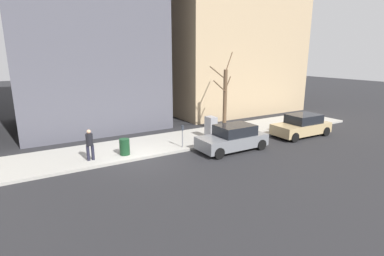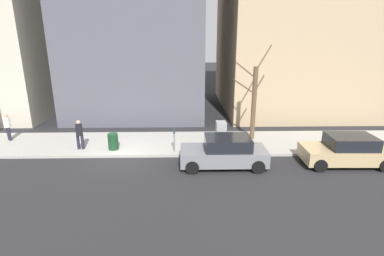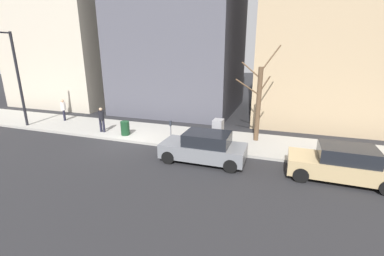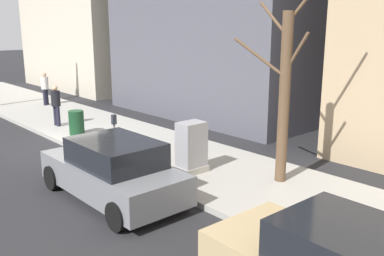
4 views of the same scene
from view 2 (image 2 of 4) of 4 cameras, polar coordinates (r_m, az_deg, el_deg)
name	(u,v)px [view 2 (image 2 of 4)]	position (r m, az deg, el deg)	size (l,w,h in m)	color
ground_plane	(121,158)	(16.43, -13.44, -5.54)	(120.00, 120.00, 0.00)	#232326
sidewalk	(127,144)	(18.23, -12.19, -2.91)	(4.00, 36.00, 0.15)	#9E9B93
parked_car_tan	(346,151)	(16.78, 27.35, -3.88)	(2.00, 4.24, 1.52)	tan
parked_car_grey	(224,152)	(14.83, 6.18, -4.59)	(1.93, 4.20, 1.52)	slate
parking_meter	(174,137)	(16.15, -3.40, -1.77)	(0.14, 0.10, 1.35)	slate
utility_box	(221,134)	(17.10, 5.53, -1.19)	(0.83, 0.61, 1.43)	#A8A399
bare_tree	(254,101)	(18.27, 11.69, 5.12)	(1.06, 2.32, 5.57)	brown
trash_bin	(113,142)	(17.16, -14.80, -2.51)	(0.56, 0.56, 0.90)	#14381E
pedestrian_near_meter	(79,133)	(17.59, -20.66, -0.91)	(0.36, 0.40, 1.66)	#1E1E2D
pedestrian_midblock	(7,125)	(21.06, -31.73, 0.46)	(0.36, 0.36, 1.66)	#1E1E2D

